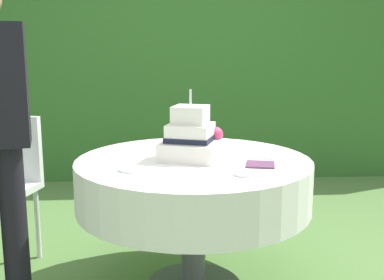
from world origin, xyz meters
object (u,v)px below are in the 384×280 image
cake_table (194,183)px  serving_plate_near (272,156)px  serving_plate_left (217,146)px  serving_plate_right (245,174)px  napkin_stack (260,164)px  serving_plate_far (132,169)px  wedding_cake (191,138)px  garden_chair (3,176)px

cake_table → serving_plate_near: size_ratio=9.88×
serving_plate_near → serving_plate_left: (-0.26, 0.28, 0.00)m
serving_plate_right → napkin_stack: 0.20m
cake_table → serving_plate_far: bearing=-144.5°
serving_plate_far → serving_plate_left: (0.46, 0.51, 0.00)m
wedding_cake → cake_table: bearing=-34.9°
serving_plate_right → cake_table: bearing=122.9°
cake_table → serving_plate_far: (-0.31, -0.22, 0.14)m
napkin_stack → wedding_cake: bearing=153.0°
serving_plate_right → garden_chair: size_ratio=0.13×
napkin_stack → garden_chair: garden_chair is taller
wedding_cake → serving_plate_right: 0.42m
wedding_cake → serving_plate_left: size_ratio=2.88×
serving_plate_near → garden_chair: bearing=165.6°
serving_plate_near → serving_plate_right: 0.39m
serving_plate_right → serving_plate_near: bearing=58.9°
wedding_cake → serving_plate_far: wedding_cake is taller
cake_table → serving_plate_far: size_ratio=9.62×
serving_plate_near → serving_plate_left: bearing=132.5°
serving_plate_near → serving_plate_right: same height
serving_plate_left → napkin_stack: (0.16, -0.45, -0.00)m
wedding_cake → serving_plate_left: (0.17, 0.28, -0.10)m
cake_table → garden_chair: bearing=160.2°
serving_plate_right → napkin_stack: (0.10, 0.17, -0.00)m
wedding_cake → serving_plate_near: bearing=-0.1°
cake_table → garden_chair: garden_chair is taller
cake_table → napkin_stack: napkin_stack is taller
wedding_cake → serving_plate_near: (0.43, -0.00, -0.10)m
serving_plate_near → serving_plate_far: (-0.72, -0.22, 0.00)m
cake_table → serving_plate_far: serving_plate_far is taller
serving_plate_near → wedding_cake: bearing=179.9°
serving_plate_left → napkin_stack: 0.48m
wedding_cake → serving_plate_left: 0.34m
garden_chair → napkin_stack: bearing=-21.4°
serving_plate_near → serving_plate_far: same height
wedding_cake → serving_plate_right: (0.23, -0.34, -0.10)m
serving_plate_far → serving_plate_right: size_ratio=1.10×
serving_plate_near → garden_chair: 1.60m
serving_plate_near → napkin_stack: 0.19m
garden_chair → serving_plate_near: bearing=-14.4°
serving_plate_near → serving_plate_far: size_ratio=0.97×
serving_plate_right → serving_plate_left: bearing=95.2°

